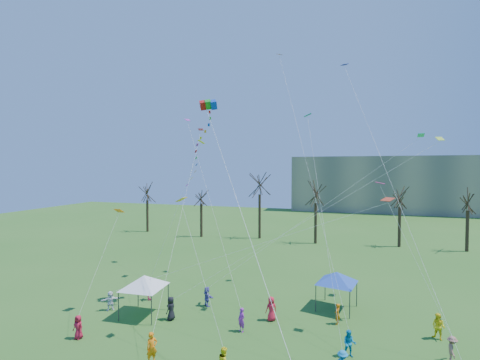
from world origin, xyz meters
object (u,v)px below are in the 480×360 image
(big_box_kite, at_px, (202,150))
(canopy_tent_white, at_px, (144,281))
(canopy_tent_blue, at_px, (337,278))
(distant_building, at_px, (407,184))

(big_box_kite, relative_size, canopy_tent_white, 5.29)
(big_box_kite, xyz_separation_m, canopy_tent_white, (-3.94, -2.57, -10.59))
(big_box_kite, bearing_deg, canopy_tent_blue, 16.95)
(big_box_kite, height_order, canopy_tent_blue, big_box_kite)
(distant_building, height_order, big_box_kite, big_box_kite)
(canopy_tent_white, bearing_deg, big_box_kite, 33.17)
(big_box_kite, distance_m, canopy_tent_blue, 15.54)
(big_box_kite, bearing_deg, distant_building, 69.55)
(big_box_kite, bearing_deg, canopy_tent_white, -146.83)
(canopy_tent_blue, bearing_deg, distant_building, 76.66)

